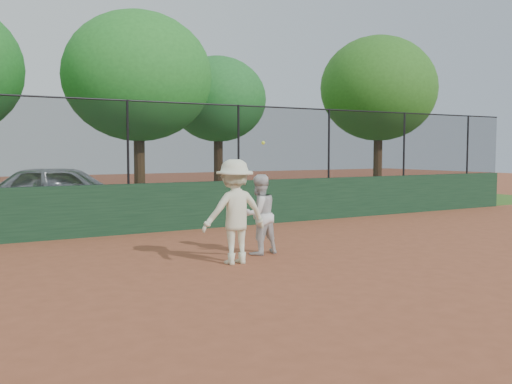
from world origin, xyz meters
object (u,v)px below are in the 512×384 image
player_second (259,215)px  tree_2 (138,77)px  player_main (235,212)px  tree_4 (379,89)px  tree_3 (218,100)px  parked_car (66,192)px

player_second → tree_2: size_ratio=0.24×
tree_2 → player_main: bearing=-99.1°
tree_4 → tree_3: bearing=156.8°
tree_4 → player_second: bearing=-142.1°
parked_car → player_second: 7.61m
tree_3 → tree_4: tree_4 is taller
player_main → tree_3: tree_3 is taller
tree_2 → tree_4: 9.87m
player_main → tree_2: size_ratio=0.33×
player_main → tree_3: bearing=64.6°
player_main → tree_4: 14.78m
parked_car → player_main: (1.21, -7.89, 0.12)m
parked_car → tree_2: size_ratio=0.72×
parked_car → player_second: bearing=-142.4°
tree_3 → player_second: bearing=-112.9°
player_main → tree_2: (1.52, 9.48, 3.49)m
tree_2 → tree_4: (9.85, -0.73, 0.07)m
tree_4 → tree_2: bearing=175.8°
player_second → tree_3: size_ratio=0.27×
parked_car → tree_3: size_ratio=0.83×
parked_car → player_main: bearing=-149.3°
parked_car → tree_4: size_ratio=0.72×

